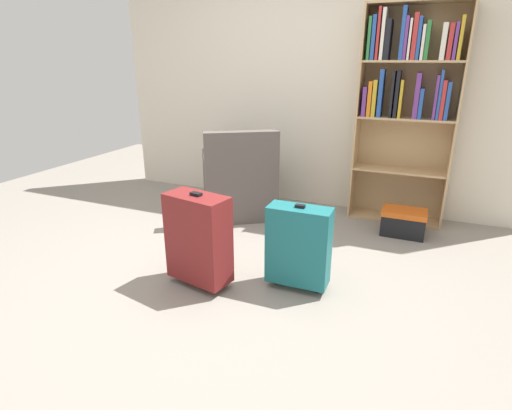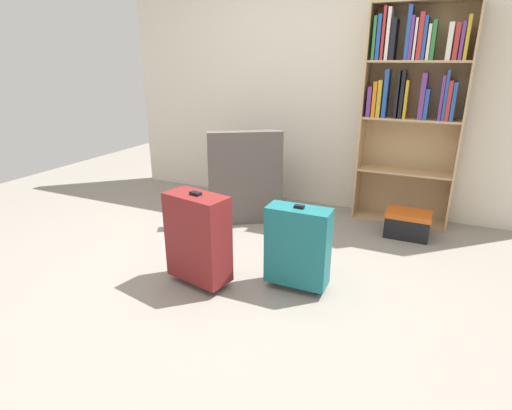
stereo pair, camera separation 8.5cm
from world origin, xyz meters
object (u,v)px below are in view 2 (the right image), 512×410
mug (285,223)px  suitcase_dark_red (198,237)px  suitcase_teal (298,246)px  storage_box (407,223)px  bookshelf (412,97)px  armchair (243,184)px

mug → suitcase_dark_red: suitcase_dark_red is taller
mug → suitcase_dark_red: size_ratio=0.17×
suitcase_dark_red → suitcase_teal: bearing=19.0°
storage_box → suitcase_teal: suitcase_teal is taller
suitcase_teal → suitcase_dark_red: bearing=-161.0°
bookshelf → mug: bearing=-145.2°
bookshelf → suitcase_teal: size_ratio=3.20×
bookshelf → suitcase_teal: 1.93m
bookshelf → suitcase_teal: (-0.49, -1.65, -0.88)m
bookshelf → armchair: 1.80m
armchair → suitcase_dark_red: bearing=-76.3°
suitcase_teal → bookshelf: bearing=73.4°
armchair → suitcase_teal: armchair is taller
bookshelf → storage_box: bookshelf is taller
bookshelf → mug: (-0.95, -0.66, -1.15)m
armchair → bookshelf: bearing=18.2°
mug → storage_box: bearing=13.9°
storage_box → suitcase_teal: size_ratio=0.62×
storage_box → mug: bearing=-166.1°
bookshelf → suitcase_dark_red: (-1.15, -1.88, -0.84)m
mug → suitcase_teal: suitcase_teal is taller
armchair → suitcase_dark_red: (0.34, -1.39, 0.04)m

